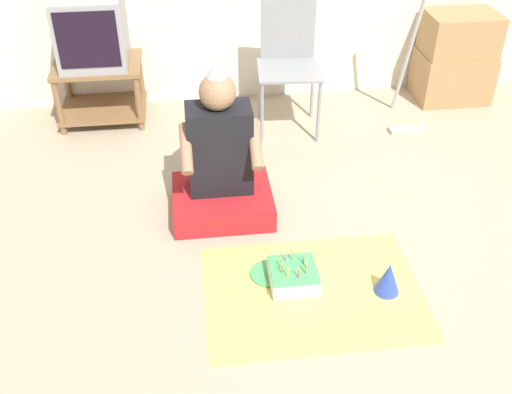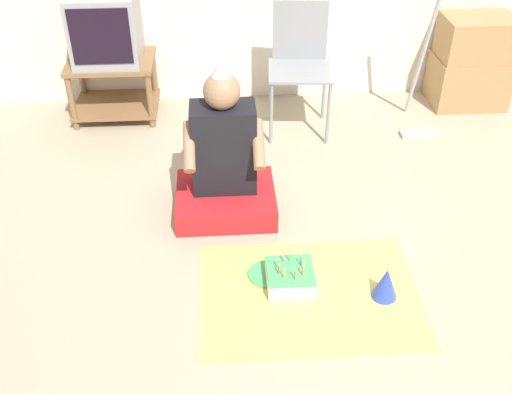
# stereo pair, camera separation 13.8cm
# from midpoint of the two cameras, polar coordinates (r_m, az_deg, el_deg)

# --- Properties ---
(ground_plane) EXTENTS (16.00, 16.00, 0.00)m
(ground_plane) POSITION_cam_midpoint_polar(r_m,az_deg,el_deg) (3.08, 9.21, -9.05)
(ground_plane) COLOR tan
(tv_stand) EXTENTS (0.62, 0.49, 0.44)m
(tv_stand) POSITION_cam_midpoint_polar(r_m,az_deg,el_deg) (4.59, -15.44, 10.17)
(tv_stand) COLOR olive
(tv_stand) RESTS_ON ground_plane
(tv) EXTENTS (0.46, 0.47, 0.48)m
(tv) POSITION_cam_midpoint_polar(r_m,az_deg,el_deg) (4.44, -16.30, 15.02)
(tv) COLOR #99999E
(tv) RESTS_ON tv_stand
(folding_chair) EXTENTS (0.46, 0.44, 0.88)m
(folding_chair) POSITION_cam_midpoint_polar(r_m,az_deg,el_deg) (4.25, 2.16, 13.14)
(folding_chair) COLOR gray
(folding_chair) RESTS_ON ground_plane
(cardboard_box_stack) EXTENTS (0.55, 0.40, 0.68)m
(cardboard_box_stack) POSITION_cam_midpoint_polar(r_m,az_deg,el_deg) (4.94, 17.69, 12.46)
(cardboard_box_stack) COLOR #A87F51
(cardboard_box_stack) RESTS_ON ground_plane
(dust_mop) EXTENTS (0.28, 0.43, 1.24)m
(dust_mop) POSITION_cam_midpoint_polar(r_m,az_deg,el_deg) (4.41, 13.67, 10.87)
(dust_mop) COLOR #B2ADA3
(dust_mop) RESTS_ON ground_plane
(person_seated) EXTENTS (0.58, 0.49, 0.93)m
(person_seated) POSITION_cam_midpoint_polar(r_m,az_deg,el_deg) (3.42, -4.53, 2.92)
(person_seated) COLOR red
(person_seated) RESTS_ON ground_plane
(party_cloth) EXTENTS (1.09, 0.80, 0.01)m
(party_cloth) POSITION_cam_midpoint_polar(r_m,az_deg,el_deg) (3.05, 4.15, -9.04)
(party_cloth) COLOR #EAD666
(party_cloth) RESTS_ON ground_plane
(birthday_cake) EXTENTS (0.24, 0.24, 0.16)m
(birthday_cake) POSITION_cam_midpoint_polar(r_m,az_deg,el_deg) (3.06, 2.27, -7.52)
(birthday_cake) COLOR white
(birthday_cake) RESTS_ON party_cloth
(party_hat_blue) EXTENTS (0.13, 0.13, 0.17)m
(party_hat_blue) POSITION_cam_midpoint_polar(r_m,az_deg,el_deg) (3.05, 11.20, -7.55)
(party_hat_blue) COLOR blue
(party_hat_blue) RESTS_ON party_cloth
(paper_plate) EXTENTS (0.20, 0.20, 0.01)m
(paper_plate) POSITION_cam_midpoint_polar(r_m,az_deg,el_deg) (3.13, 0.01, -7.30)
(paper_plate) COLOR #4CB266
(paper_plate) RESTS_ON party_cloth
(plastic_spoon_near) EXTENTS (0.06, 0.14, 0.01)m
(plastic_spoon_near) POSITION_cam_midpoint_polar(r_m,az_deg,el_deg) (3.07, 1.47, -8.31)
(plastic_spoon_near) COLOR white
(plastic_spoon_near) RESTS_ON party_cloth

